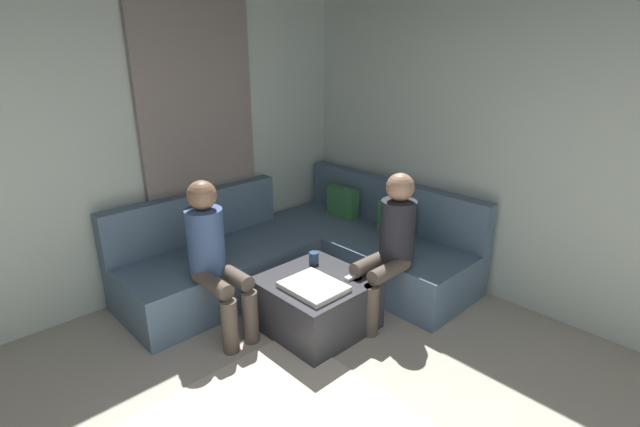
% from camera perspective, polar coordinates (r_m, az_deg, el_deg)
% --- Properties ---
extents(wall_back, '(6.00, 0.12, 2.70)m').
position_cam_1_polar(wall_back, '(3.89, 32.35, 5.54)').
color(wall_back, silver).
rests_on(wall_back, ground_plane).
extents(wall_left, '(0.12, 6.00, 2.70)m').
position_cam_1_polar(wall_left, '(3.98, -31.78, 5.89)').
color(wall_left, silver).
rests_on(wall_left, ground_plane).
extents(curtain_panel, '(0.06, 1.10, 2.50)m').
position_cam_1_polar(curtain_panel, '(4.35, -14.44, 7.90)').
color(curtain_panel, gray).
rests_on(curtain_panel, ground_plane).
extents(sectional_couch, '(2.10, 2.55, 0.87)m').
position_cam_1_polar(sectional_couch, '(4.38, -1.73, -4.77)').
color(sectional_couch, slate).
rests_on(sectional_couch, ground_plane).
extents(ottoman, '(0.76, 0.76, 0.42)m').
position_cam_1_polar(ottoman, '(3.71, -0.46, -10.93)').
color(ottoman, '#333338').
rests_on(ottoman, ground_plane).
extents(folded_blanket, '(0.44, 0.36, 0.04)m').
position_cam_1_polar(folded_blanket, '(3.46, -0.79, -8.99)').
color(folded_blanket, white).
rests_on(folded_blanket, ottoman).
extents(coffee_mug, '(0.08, 0.08, 0.10)m').
position_cam_1_polar(coffee_mug, '(3.84, -0.77, -5.45)').
color(coffee_mug, '#334C72').
rests_on(coffee_mug, ottoman).
extents(game_remote, '(0.05, 0.15, 0.02)m').
position_cam_1_polar(game_remote, '(3.63, 4.05, -7.72)').
color(game_remote, white).
rests_on(game_remote, ottoman).
extents(person_on_couch_back, '(0.30, 0.60, 1.20)m').
position_cam_1_polar(person_on_couch_back, '(3.69, 8.53, -3.52)').
color(person_on_couch_back, brown).
rests_on(person_on_couch_back, ground_plane).
extents(person_on_couch_side, '(0.60, 0.30, 1.20)m').
position_cam_1_polar(person_on_couch_side, '(3.55, -12.97, -4.80)').
color(person_on_couch_side, brown).
rests_on(person_on_couch_side, ground_plane).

